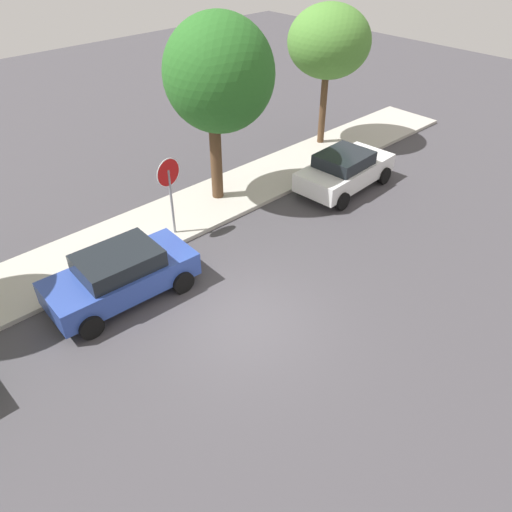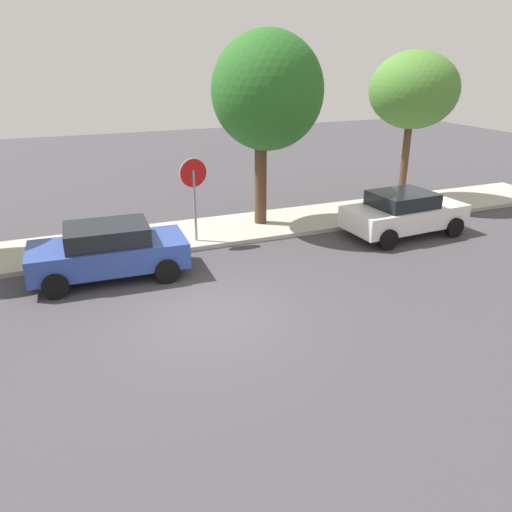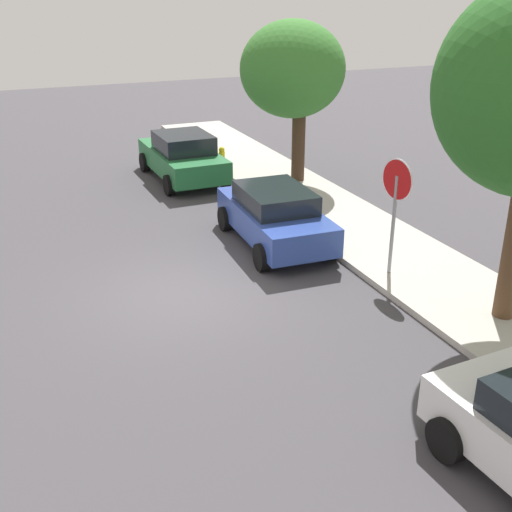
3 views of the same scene
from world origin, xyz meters
name	(u,v)px [view 1 (image 1 of 3)]	position (x,y,z in m)	size (l,w,h in m)	color
ground_plane	(244,321)	(0.00, 0.00, 0.00)	(60.00, 60.00, 0.00)	#423F44
sidewalk_curb	(134,236)	(0.00, 5.27, 0.07)	(32.00, 2.73, 0.14)	#B2ADA3
stop_sign	(170,184)	(1.03, 4.48, 1.89)	(0.89, 0.15, 2.70)	gray
parked_car_blue	(121,275)	(-1.75, 2.96, 0.76)	(4.05, 2.09, 1.45)	#2D479E
parked_car_white	(345,170)	(7.55, 2.84, 0.74)	(4.05, 2.17, 1.44)	white
street_tree_mid_block	(329,42)	(9.99, 6.06, 4.28)	(3.29, 3.29, 5.70)	#513823
street_tree_far	(219,75)	(3.71, 5.21, 4.43)	(3.51, 3.51, 6.28)	#513823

